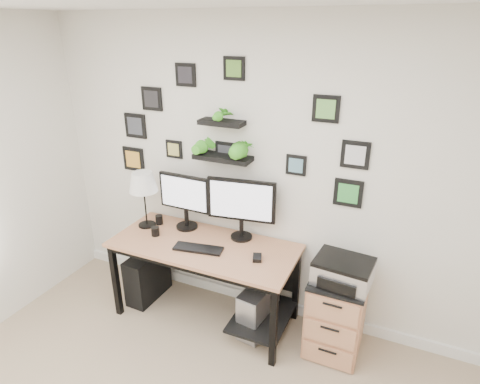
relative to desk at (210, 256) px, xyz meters
The scene contains 14 objects.
room 0.73m from the desk, 44.83° to the left, with size 4.00×4.00×4.00m.
desk is the anchor object (origin of this frame).
monitor_left 0.56m from the desk, 152.77° to the left, with size 0.50×0.20×0.51m.
monitor_right 0.53m from the desk, 42.08° to the left, with size 0.59×0.22×0.55m.
keyboard 0.19m from the desk, 104.94° to the right, with size 0.41×0.13×0.02m, color black.
mouse 0.50m from the desk, ahead, with size 0.07×0.11×0.03m, color black.
table_lamp 0.88m from the desk, behind, with size 0.26×0.26×0.53m.
mug 0.53m from the desk, behind, with size 0.07×0.07×0.08m, color black.
pen_cup 0.64m from the desk, 167.77° to the left, with size 0.07×0.07×0.09m, color black.
pc_tower_black 0.79m from the desk, behind, with size 0.21×0.47×0.47m, color black.
pc_tower_grey 0.62m from the desk, ahead, with size 0.25×0.46×0.43m.
file_cabinet 1.15m from the desk, ahead, with size 0.43×0.53×0.67m.
printer 1.14m from the desk, ahead, with size 0.45×0.37×0.19m.
wall_decor 1.05m from the desk, 85.33° to the left, with size 2.29×0.18×1.09m.
Camera 1 is at (1.14, -0.97, 2.48)m, focal length 30.00 mm.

